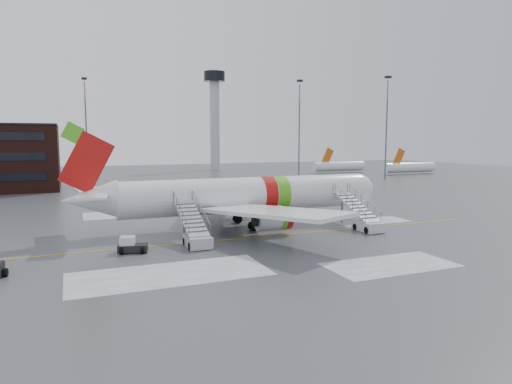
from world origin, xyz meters
name	(u,v)px	position (x,y,z in m)	size (l,w,h in m)	color
ground	(211,239)	(0.00, 0.00, 0.00)	(260.00, 260.00, 0.00)	#494C4F
airliner	(241,196)	(4.80, 4.57, 3.42)	(35.03, 32.97, 11.18)	white
airstair_fwd	(364,220)	(16.20, -1.96, 1.06)	(2.05, 7.70, 3.48)	silver
airstair_aft	(195,233)	(-2.05, -1.96, 1.06)	(2.05, 7.70, 3.48)	#A8AAAF
pushback_tug	(131,245)	(-7.75, -2.50, 0.60)	(2.64, 2.23, 1.37)	black
control_tower	(215,109)	(30.00, 95.00, 18.75)	(6.40, 6.40, 30.00)	#B2B5BA
light_mast_far_ne	(299,122)	(42.00, 62.00, 13.84)	(1.20, 1.20, 24.25)	#595B60
light_mast_far_n	(86,121)	(-8.00, 78.00, 13.84)	(1.20, 1.20, 24.25)	#595B60
light_mast_far_e	(387,121)	(58.00, 48.00, 13.84)	(1.20, 1.20, 24.25)	#595B60
distant_aircraft	(361,174)	(62.50, 64.00, 0.00)	(35.00, 18.00, 8.00)	#D8590C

